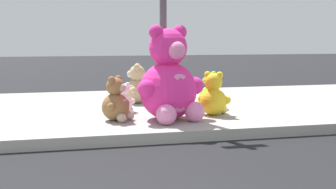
# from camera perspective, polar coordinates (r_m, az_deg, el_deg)

# --- Properties ---
(sidewalk) EXTENTS (28.00, 4.40, 0.15)m
(sidewalk) POSITION_cam_1_polar(r_m,az_deg,el_deg) (7.33, -9.67, -2.25)
(sidewalk) COLOR #9E9B93
(sidewalk) RESTS_ON ground_plane
(sign_pole) EXTENTS (0.56, 0.11, 3.20)m
(sign_pole) POSITION_cam_1_polar(r_m,az_deg,el_deg) (6.58, -0.67, 12.24)
(sign_pole) COLOR #4C4C51
(sign_pole) RESTS_ON sidewalk
(plush_pink_large) EXTENTS (1.03, 0.97, 1.37)m
(plush_pink_large) POSITION_cam_1_polar(r_m,az_deg,el_deg) (6.01, 0.21, 1.69)
(plush_pink_large) COLOR #F22D93
(plush_pink_large) RESTS_ON sidewalk
(plush_tan) EXTENTS (0.51, 0.55, 0.72)m
(plush_tan) POSITION_cam_1_polar(r_m,az_deg,el_deg) (7.61, -4.39, 0.98)
(plush_tan) COLOR tan
(plush_tan) RESTS_ON sidewalk
(plush_yellow) EXTENTS (0.47, 0.49, 0.68)m
(plush_yellow) POSITION_cam_1_polar(r_m,az_deg,el_deg) (6.46, 6.28, -0.41)
(plush_yellow) COLOR yellow
(plush_yellow) RESTS_ON sidewalk
(plush_white) EXTENTS (0.37, 0.33, 0.48)m
(plush_white) POSITION_cam_1_polar(r_m,az_deg,el_deg) (6.73, -6.09, -0.77)
(plush_white) COLOR white
(plush_white) RESTS_ON sidewalk
(plush_teal) EXTENTS (0.37, 0.36, 0.51)m
(plush_teal) POSITION_cam_1_polar(r_m,az_deg,el_deg) (7.20, 1.03, -0.05)
(plush_teal) COLOR teal
(plush_teal) RESTS_ON sidewalk
(plush_brown) EXTENTS (0.47, 0.46, 0.65)m
(plush_brown) POSITION_cam_1_polar(r_m,az_deg,el_deg) (6.01, -7.06, -1.14)
(plush_brown) COLOR olive
(plush_brown) RESTS_ON sidewalk
(plush_lime) EXTENTS (0.44, 0.45, 0.62)m
(plush_lime) POSITION_cam_1_polar(r_m,az_deg,el_deg) (7.14, 5.75, 0.19)
(plush_lime) COLOR #8CD133
(plush_lime) RESTS_ON sidewalk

